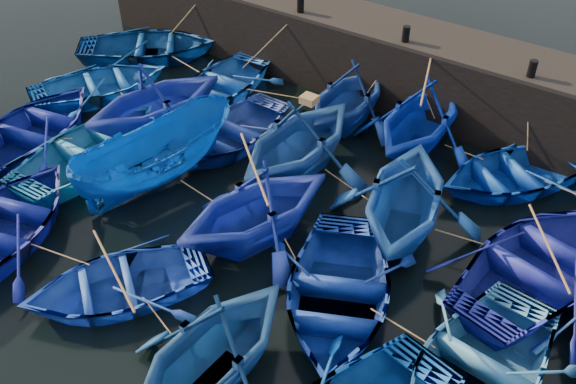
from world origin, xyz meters
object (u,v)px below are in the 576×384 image
Objects in this scene: wooden_crate at (309,99)px; boat_0 at (148,46)px; boat_8 at (230,131)px; boat_13 at (33,129)px.

boat_0 is at bearing 163.25° from wooden_crate.
boat_13 is at bearing -144.16° from boat_8.
wooden_crate is at bearing -147.17° from boat_0.
boat_0 is 6.38m from boat_13.
wooden_crate is (2.97, -0.04, 2.17)m from boat_8.
boat_0 is 1.00× the size of boat_13.
boat_13 is 8.99m from wooden_crate.
boat_0 is 6.87m from boat_8.
boat_0 is 1.13× the size of boat_8.
boat_8 is at bearing -156.94° from boat_13.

